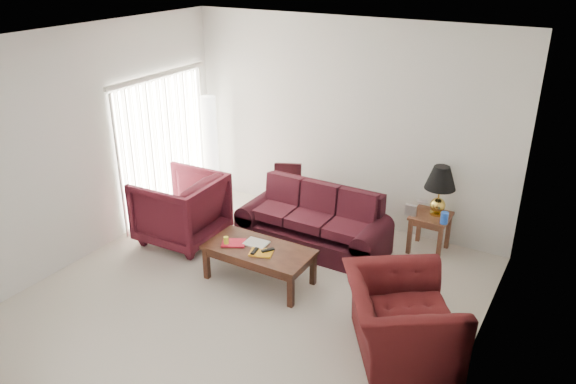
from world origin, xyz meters
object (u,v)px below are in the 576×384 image
object	(u,v)px
end_table	(429,233)
coffee_table	(259,265)
floor_lamp	(210,148)
armchair_left	(181,209)
armchair_right	(401,319)
sofa	(313,220)

from	to	relation	value
end_table	coffee_table	xyz separation A→B (m)	(-1.58, -1.81, -0.04)
floor_lamp	armchair_left	xyz separation A→B (m)	(0.51, -1.38, -0.38)
floor_lamp	coffee_table	bearing A→B (deg)	-40.32
coffee_table	floor_lamp	bearing A→B (deg)	122.04
armchair_right	coffee_table	xyz separation A→B (m)	(-1.96, 0.38, -0.16)
sofa	floor_lamp	size ratio (longest dim) A/B	1.18
sofa	end_table	world-z (taller)	sofa
floor_lamp	armchair_left	distance (m)	1.52
sofa	armchair_left	world-z (taller)	armchair_left
end_table	armchair_left	distance (m)	3.45
floor_lamp	end_table	bearing A→B (deg)	1.08
coffee_table	armchair_right	bearing A→B (deg)	-28.74
end_table	armchair_left	xyz separation A→B (m)	(-3.12, -1.45, 0.21)
floor_lamp	coffee_table	size ratio (longest dim) A/B	1.31
floor_lamp	sofa	bearing A→B (deg)	-16.42
armchair_right	armchair_left	bearing A→B (deg)	44.65
end_table	armchair_left	bearing A→B (deg)	-155.10
armchair_left	coffee_table	distance (m)	1.60
end_table	floor_lamp	size ratio (longest dim) A/B	0.31
end_table	armchair_right	distance (m)	2.23
armchair_left	armchair_right	distance (m)	3.57
sofa	armchair_left	size ratio (longest dim) A/B	1.92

